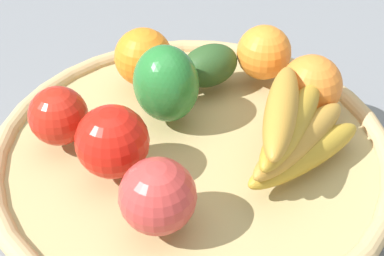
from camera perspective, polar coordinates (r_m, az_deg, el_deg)
The scene contains 11 objects.
ground_plane at distance 0.66m, azimuth 0.00°, elevation -3.60°, with size 2.40×2.40×0.00m, color slate.
basket at distance 0.64m, azimuth 0.00°, elevation -2.51°, with size 0.46×0.46×0.03m.
apple_0 at distance 0.58m, azimuth -8.05°, elevation -1.36°, with size 0.08×0.08×0.08m, color red.
banana_bunch at distance 0.59m, azimuth 10.31°, elevation -0.44°, with size 0.13×0.16×0.08m.
bell_pepper at distance 0.64m, azimuth -2.64°, elevation 4.50°, with size 0.08×0.07×0.09m, color #267631.
orange_0 at distance 0.67m, azimuth 11.92°, elevation 4.21°, with size 0.07×0.07×0.07m, color orange.
apple_2 at distance 0.52m, azimuth -3.49°, elevation -6.89°, with size 0.07×0.07×0.07m, color #C33A37.
orange_2 at distance 0.72m, azimuth 7.27°, elevation 7.58°, with size 0.07×0.07×0.07m, color orange.
avocado at distance 0.71m, azimuth 1.76°, elevation 6.33°, with size 0.08×0.05×0.05m, color #294D23.
apple_1 at distance 0.63m, azimuth -13.34°, elevation 1.21°, with size 0.07×0.07×0.07m, color red.
orange_1 at distance 0.71m, azimuth -4.93°, elevation 7.15°, with size 0.07×0.07×0.07m, color orange.
Camera 1 is at (0.38, -0.29, 0.45)m, focal length 52.82 mm.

